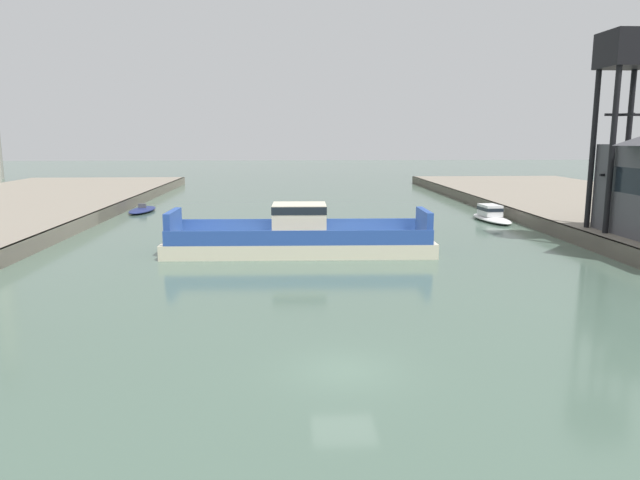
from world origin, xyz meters
TOP-DOWN VIEW (x-y plane):
  - ground_plane at (0.00, 0.00)m, footprint 400.00×400.00m
  - chain_ferry at (-1.29, 23.39)m, footprint 20.55×6.69m
  - moored_boat_near_right at (-19.55, 48.89)m, footprint 2.89×7.03m
  - moored_boat_mid_left at (19.46, 39.47)m, footprint 3.18×7.97m
  - crane_tower at (24.46, 24.71)m, footprint 3.82×3.82m

SIDE VIEW (x-z plane):
  - ground_plane at x=0.00m, z-range 0.00..0.00m
  - moored_boat_near_right at x=-19.55m, z-range -0.24..0.77m
  - moored_boat_mid_left at x=19.46m, z-range -0.22..1.48m
  - chain_ferry at x=-1.29m, z-range -0.76..3.03m
  - crane_tower at x=24.46m, z-range 6.16..21.78m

